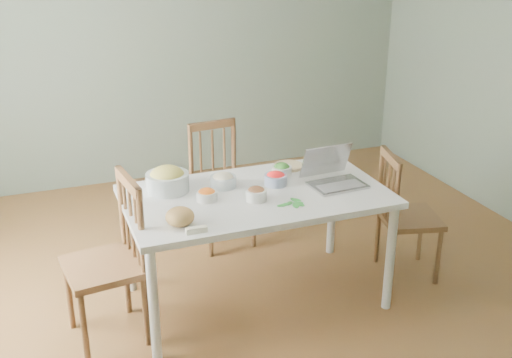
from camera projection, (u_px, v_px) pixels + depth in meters
name	position (u px, v px, depth m)	size (l,w,h in m)	color
floor	(259.00, 297.00, 4.33)	(5.00, 5.00, 0.00)	brown
wall_back	(166.00, 43.00, 5.99)	(5.00, 0.00, 2.70)	slate
dining_table	(256.00, 247.00, 4.17)	(1.69, 0.95, 0.79)	white
chair_far	(223.00, 187.00, 4.91)	(0.43, 0.41, 0.98)	brown
chair_left	(102.00, 263.00, 3.73)	(0.46, 0.44, 1.04)	brown
chair_right	(410.00, 215.00, 4.47)	(0.42, 0.40, 0.94)	brown
bread_boule	(180.00, 217.00, 3.57)	(0.17, 0.17, 0.11)	tan
butter_stick	(197.00, 230.00, 3.50)	(0.12, 0.04, 0.03)	#EBE7C8
bowl_squash	(167.00, 179.00, 4.03)	(0.28, 0.28, 0.16)	gold
bowl_carrot	(207.00, 195.00, 3.91)	(0.13, 0.13, 0.08)	orange
bowl_onion	(223.00, 180.00, 4.11)	(0.17, 0.17, 0.09)	beige
bowl_mushroom	(256.00, 194.00, 3.91)	(0.13, 0.13, 0.09)	#402016
bowl_redpep	(276.00, 178.00, 4.14)	(0.15, 0.15, 0.09)	red
bowl_broccoli	(282.00, 169.00, 4.30)	(0.14, 0.14, 0.09)	#154C12
flatbread	(289.00, 166.00, 4.46)	(0.21, 0.21, 0.02)	tan
basil_bunch	(290.00, 203.00, 3.86)	(0.19, 0.19, 0.02)	#0F4D13
laptop	(338.00, 169.00, 4.09)	(0.36, 0.33, 0.24)	silver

